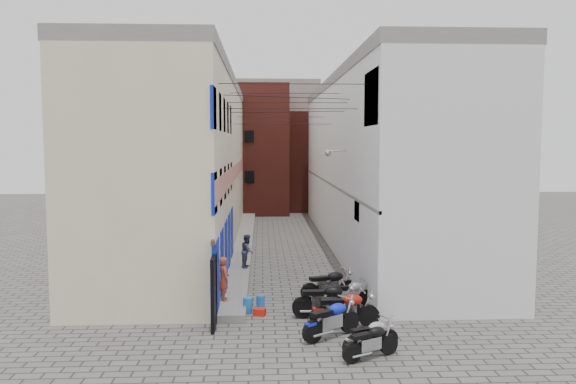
{
  "coord_description": "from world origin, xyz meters",
  "views": [
    {
      "loc": [
        -1.07,
        -16.88,
        5.54
      ],
      "look_at": [
        0.28,
        12.02,
        3.0
      ],
      "focal_mm": 35.0,
      "sensor_mm": 36.0,
      "label": 1
    }
  ],
  "objects": [
    {
      "name": "motorcycle_d",
      "position": [
        1.4,
        -0.52,
        0.62
      ],
      "size": [
        2.16,
        0.76,
        1.24
      ],
      "primitive_type": null,
      "rotation": [
        0.0,
        0.0,
        -1.53
      ],
      "color": "#A7160B",
      "rests_on": "ground"
    },
    {
      "name": "water_jug_near",
      "position": [
        -1.55,
        1.08,
        0.25
      ],
      "size": [
        0.32,
        0.32,
        0.5
      ],
      "primitive_type": "cylinder",
      "rotation": [
        0.0,
        0.0,
        0.01
      ],
      "color": "blue",
      "rests_on": "ground"
    },
    {
      "name": "motorcycle_b",
      "position": [
        1.78,
        -2.6,
        0.5
      ],
      "size": [
        1.8,
        1.2,
        1.0
      ],
      "primitive_type": null,
      "rotation": [
        0.0,
        0.0,
        -1.15
      ],
      "color": "#ACACB1",
      "rests_on": "ground"
    },
    {
      "name": "person_b",
      "position": [
        -1.7,
        6.73,
        0.96
      ],
      "size": [
        0.65,
        0.77,
        1.41
      ],
      "primitive_type": "imported",
      "rotation": [
        0.0,
        0.0,
        1.4
      ],
      "color": "#393E56",
      "rests_on": "plinth"
    },
    {
      "name": "building_right",
      "position": [
        5.0,
        13.0,
        4.51
      ],
      "size": [
        5.94,
        26.0,
        9.0
      ],
      "color": "white",
      "rests_on": "ground"
    },
    {
      "name": "motorcycle_c",
      "position": [
        0.89,
        -1.41,
        0.59
      ],
      "size": [
        2.06,
        1.7,
        1.19
      ],
      "primitive_type": null,
      "rotation": [
        0.0,
        0.0,
        -0.97
      ],
      "color": "#0E1FD7",
      "rests_on": "ground"
    },
    {
      "name": "red_crate",
      "position": [
        -1.17,
        0.77,
        0.12
      ],
      "size": [
        0.43,
        0.36,
        0.23
      ],
      "primitive_type": "cube",
      "rotation": [
        0.0,
        0.0,
        -0.25
      ],
      "color": "red",
      "rests_on": "ground"
    },
    {
      "name": "far_shopfront",
      "position": [
        0.0,
        25.2,
        1.2
      ],
      "size": [
        2.0,
        0.3,
        2.4
      ],
      "primitive_type": "cube",
      "color": "black",
      "rests_on": "ground"
    },
    {
      "name": "motorcycle_g",
      "position": [
        1.29,
        2.46,
        0.61
      ],
      "size": [
        2.2,
        1.16,
        1.21
      ],
      "primitive_type": null,
      "rotation": [
        0.0,
        0.0,
        -1.32
      ],
      "color": "black",
      "rests_on": "ground"
    },
    {
      "name": "motorcycle_e",
      "position": [
        0.94,
        0.44,
        0.62
      ],
      "size": [
        2.16,
        0.7,
        1.25
      ],
      "primitive_type": null,
      "rotation": [
        0.0,
        0.0,
        -1.58
      ],
      "color": "black",
      "rests_on": "ground"
    },
    {
      "name": "ground",
      "position": [
        0.0,
        0.0,
        0.0
      ],
      "size": [
        90.0,
        90.0,
        0.0
      ],
      "primitive_type": "plane",
      "color": "#5D5957",
      "rests_on": "ground"
    },
    {
      "name": "overhead_wires",
      "position": [
        0.0,
        7.64,
        7.12
      ],
      "size": [
        5.8,
        13.02,
        1.32
      ],
      "color": "black",
      "rests_on": "ground"
    },
    {
      "name": "water_jug_far",
      "position": [
        -1.13,
        1.52,
        0.22
      ],
      "size": [
        0.32,
        0.32,
        0.45
      ],
      "primitive_type": "cylinder",
      "rotation": [
        0.0,
        0.0,
        -0.13
      ],
      "color": "blue",
      "rests_on": "ground"
    },
    {
      "name": "motorcycle_f",
      "position": [
        1.9,
        1.61,
        0.51
      ],
      "size": [
        1.83,
        0.87,
        1.02
      ],
      "primitive_type": null,
      "rotation": [
        0.0,
        0.0,
        -1.39
      ],
      "color": "#BAB9BE",
      "rests_on": "ground"
    },
    {
      "name": "motorcycle_a",
      "position": [
        1.71,
        -3.0,
        0.5
      ],
      "size": [
        1.79,
        1.27,
        1.0
      ],
      "primitive_type": null,
      "rotation": [
        0.0,
        0.0,
        -1.1
      ],
      "color": "black",
      "rests_on": "ground"
    },
    {
      "name": "building_left",
      "position": [
        -4.98,
        12.95,
        4.5
      ],
      "size": [
        5.1,
        27.0,
        9.0
      ],
      "color": "beige",
      "rests_on": "ground"
    },
    {
      "name": "building_far_concrete",
      "position": [
        0.0,
        34.0,
        5.5
      ],
      "size": [
        8.0,
        5.0,
        11.0
      ],
      "primitive_type": "cube",
      "color": "slate",
      "rests_on": "ground"
    },
    {
      "name": "plinth",
      "position": [
        -2.05,
        13.0,
        0.12
      ],
      "size": [
        0.9,
        26.0,
        0.25
      ],
      "primitive_type": "cube",
      "color": "slate",
      "rests_on": "ground"
    },
    {
      "name": "building_far_brick_left",
      "position": [
        -2.0,
        28.0,
        5.0
      ],
      "size": [
        6.0,
        6.0,
        10.0
      ],
      "primitive_type": "cube",
      "color": "maroon",
      "rests_on": "ground"
    },
    {
      "name": "building_far_brick_right",
      "position": [
        3.0,
        30.0,
        4.0
      ],
      "size": [
        5.0,
        6.0,
        8.0
      ],
      "primitive_type": "cube",
      "color": "maroon",
      "rests_on": "ground"
    },
    {
      "name": "person_a",
      "position": [
        -2.35,
        1.73,
        0.99
      ],
      "size": [
        0.48,
        0.61,
        1.48
      ],
      "primitive_type": "imported",
      "rotation": [
        0.0,
        0.0,
        1.83
      ],
      "color": "#A0473A",
      "rests_on": "plinth"
    }
  ]
}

